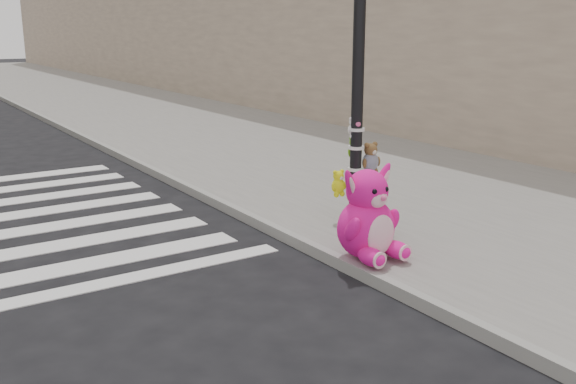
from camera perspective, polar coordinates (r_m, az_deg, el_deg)
ground at (r=6.33m, az=-2.47°, el=-11.61°), size 120.00×120.00×0.00m
sidewalk_near at (r=17.07m, az=-5.19°, el=5.22°), size 7.00×80.00×0.14m
curb_edge at (r=15.78m, az=-16.33°, el=3.94°), size 0.12×80.00×0.15m
signal_pole at (r=8.74m, az=6.26°, el=7.61°), size 0.71×0.49×4.00m
pink_bunny at (r=7.52m, az=7.14°, el=-2.52°), size 0.80×0.85×1.13m
red_teddy at (r=8.43m, az=9.01°, el=-3.25°), size 0.16×0.14×0.20m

